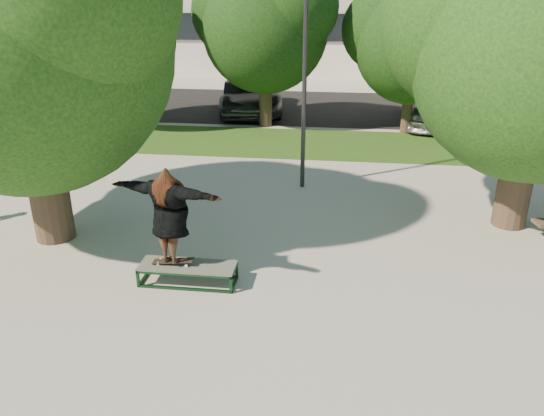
# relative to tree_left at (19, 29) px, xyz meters

# --- Properties ---
(ground) EXTENTS (120.00, 120.00, 0.00)m
(ground) POSITION_rel_tree_left_xyz_m (4.29, -1.09, -4.42)
(ground) COLOR #A4A097
(ground) RESTS_ON ground
(grass_strip) EXTENTS (30.00, 4.00, 0.02)m
(grass_strip) POSITION_rel_tree_left_xyz_m (5.29, 8.41, -4.41)
(grass_strip) COLOR #224A15
(grass_strip) RESTS_ON ground
(asphalt_strip) EXTENTS (40.00, 8.00, 0.01)m
(asphalt_strip) POSITION_rel_tree_left_xyz_m (4.29, 14.91, -4.42)
(asphalt_strip) COLOR black
(asphalt_strip) RESTS_ON ground
(tree_left) EXTENTS (6.96, 5.95, 7.12)m
(tree_left) POSITION_rel_tree_left_xyz_m (0.00, 0.00, 0.00)
(tree_left) COLOR #38281E
(tree_left) RESTS_ON ground
(tree_right) EXTENTS (6.24, 5.33, 6.51)m
(tree_right) POSITION_rel_tree_left_xyz_m (10.21, 1.99, -0.33)
(tree_right) COLOR #38281E
(tree_right) RESTS_ON ground
(bg_tree_left) EXTENTS (5.28, 4.51, 5.77)m
(bg_tree_left) POSITION_rel_tree_left_xyz_m (-2.28, 9.98, -0.69)
(bg_tree_left) COLOR #38281E
(bg_tree_left) RESTS_ON ground
(bg_tree_mid) EXTENTS (5.76, 4.92, 6.24)m
(bg_tree_mid) POSITION_rel_tree_left_xyz_m (3.22, 10.98, -0.41)
(bg_tree_mid) COLOR #38281E
(bg_tree_mid) RESTS_ON ground
(bg_tree_right) EXTENTS (5.04, 4.31, 5.43)m
(bg_tree_right) POSITION_rel_tree_left_xyz_m (8.73, 10.47, -0.93)
(bg_tree_right) COLOR #38281E
(bg_tree_right) RESTS_ON ground
(lamppost) EXTENTS (0.25, 0.15, 6.11)m
(lamppost) POSITION_rel_tree_left_xyz_m (5.29, 3.91, -1.27)
(lamppost) COLOR #2D2D30
(lamppost) RESTS_ON ground
(grind_box) EXTENTS (1.80, 0.60, 0.38)m
(grind_box) POSITION_rel_tree_left_xyz_m (3.55, -1.65, -4.23)
(grind_box) COLOR #10321A
(grind_box) RESTS_ON ground
(skater_rig) EXTENTS (2.31, 1.19, 1.90)m
(skater_rig) POSITION_rel_tree_left_xyz_m (3.29, -1.65, -3.06)
(skater_rig) COLOR white
(skater_rig) RESTS_ON grind_box
(car_silver_a) EXTENTS (2.23, 4.39, 1.43)m
(car_silver_a) POSITION_rel_tree_left_xyz_m (-3.56, 12.41, -3.71)
(car_silver_a) COLOR #ADAEB2
(car_silver_a) RESTS_ON asphalt_strip
(car_dark) EXTENTS (2.10, 4.36, 1.38)m
(car_dark) POSITION_rel_tree_left_xyz_m (1.96, 12.77, -3.73)
(car_dark) COLOR black
(car_dark) RESTS_ON asphalt_strip
(car_grey) EXTENTS (3.36, 5.99, 1.58)m
(car_grey) POSITION_rel_tree_left_xyz_m (2.30, 13.50, -3.63)
(car_grey) COLOR #5C5C61
(car_grey) RESTS_ON asphalt_strip
(car_silver_b) EXTENTS (2.65, 5.75, 1.63)m
(car_silver_b) POSITION_rel_tree_left_xyz_m (10.06, 12.41, -3.61)
(car_silver_b) COLOR #ACACB1
(car_silver_b) RESTS_ON asphalt_strip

